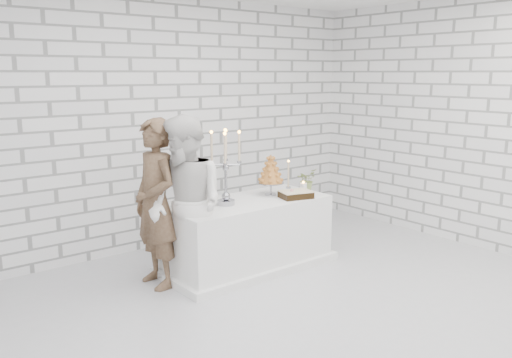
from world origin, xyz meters
name	(u,v)px	position (x,y,z in m)	size (l,w,h in m)	color
ground	(299,314)	(0.00, 0.00, 0.00)	(6.00, 5.00, 0.01)	silver
wall_back	(157,124)	(0.00, 2.50, 1.50)	(6.00, 0.01, 3.00)	white
wall_right	(487,125)	(3.00, 0.00, 1.50)	(0.01, 5.00, 3.00)	white
cake_table	(248,234)	(0.38, 1.22, 0.38)	(1.80, 0.80, 0.75)	white
groom	(156,204)	(-0.64, 1.38, 0.84)	(0.61, 0.40, 1.68)	brown
bride	(186,205)	(-0.48, 1.08, 0.86)	(0.84, 0.65, 1.72)	white
candelabra	(226,167)	(0.09, 1.22, 1.15)	(0.32, 0.32, 0.80)	#9798A1
croquembouche	(271,175)	(0.74, 1.27, 0.98)	(0.30, 0.30, 0.47)	#A05D23
chocolate_cake	(296,194)	(0.86, 0.99, 0.79)	(0.33, 0.24, 0.08)	black
pillar_candle	(303,188)	(1.09, 1.10, 0.81)	(0.08, 0.08, 0.12)	white
extra_taper	(288,175)	(1.13, 1.41, 0.91)	(0.06, 0.06, 0.32)	beige
flowers	(306,180)	(1.23, 1.19, 0.88)	(0.23, 0.20, 0.26)	olive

